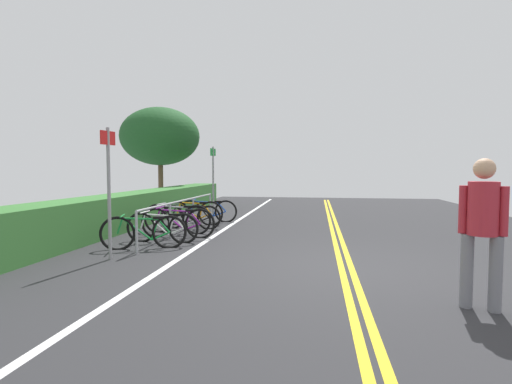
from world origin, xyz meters
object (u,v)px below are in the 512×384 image
Objects in this scene: tree_mid at (160,137)px; bike_rack at (183,208)px; sign_post_far at (213,175)px; bicycle_4 at (191,217)px; bicycle_2 at (178,223)px; bicycle_1 at (162,227)px; sign_post_near at (109,181)px; bicycle_6 at (208,211)px; bicycle_3 at (177,219)px; pedestrian at (483,223)px; bicycle_5 at (194,213)px; bicycle_0 at (144,232)px.

bike_rack is at bearing -153.01° from tree_mid.
bicycle_4 is at bearing -178.54° from sign_post_far.
bicycle_1 is at bearing 169.60° from bicycle_2.
bicycle_4 is at bearing -4.17° from sign_post_near.
bicycle_2 is at bearing -177.09° from sign_post_far.
bicycle_6 is 1.57m from sign_post_far.
tree_mid reaches higher than bicycle_3.
bicycle_4 is 7.39m from pedestrian.
sign_post_near reaches higher than bicycle_4.
bicycle_4 is (0.65, 0.02, -0.31)m from bike_rack.
sign_post_near is at bearing 73.53° from pedestrian.
bicycle_3 is 0.78× the size of sign_post_near.
sign_post_near is 0.99× the size of sign_post_far.
sign_post_near is (-2.30, 0.39, 1.05)m from bicycle_2.
pedestrian is 0.41× the size of tree_mid.
sign_post_near is at bearing 178.15° from sign_post_far.
sign_post_near reaches higher than bicycle_3.
sign_post_near reaches higher than bicycle_5.
bicycle_2 is (0.64, -0.12, 0.02)m from bicycle_1.
sign_post_near is at bearing 176.05° from bicycle_6.
pedestrian is (-5.91, -5.31, 0.65)m from bicycle_5.
bicycle_6 is 0.77× the size of sign_post_near.
pedestrian is at bearing -130.36° from bicycle_3.
tree_mid is at bearing 31.53° from bicycle_5.
bicycle_3 reaches higher than bicycle_1.
bicycle_5 is (1.33, 0.14, -0.28)m from bike_rack.
bicycle_4 is at bearing 5.69° from bicycle_2.
bicycle_6 reaches higher than bicycle_4.
bicycle_0 is at bearing 178.31° from bicycle_4.
tree_mid is at bearing 25.85° from bicycle_3.
bicycle_3 is at bearing 120.14° from bike_rack.
bicycle_0 is 0.97× the size of bicycle_5.
bicycle_2 is 0.78× the size of sign_post_near.
bicycle_0 is at bearing 64.01° from pedestrian.
tree_mid reaches higher than sign_post_near.
bicycle_3 is (1.93, 0.03, 0.03)m from bicycle_0.
bicycle_2 is at bearing 52.26° from pedestrian.
sign_post_near is 0.55× the size of tree_mid.
sign_post_near is at bearing 174.57° from bike_rack.
bicycle_1 is 0.71× the size of sign_post_far.
bicycle_2 is 4.00m from sign_post_far.
bike_rack is 2.19× the size of sign_post_near.
bicycle_3 reaches higher than bicycle_4.
bicycle_5 reaches higher than bicycle_6.
bicycle_4 is at bearing 1.55° from bike_rack.
bicycle_4 is (1.95, 0.01, -0.01)m from bicycle_1.
tree_mid is at bearing 25.55° from bicycle_2.
sign_post_far is at bearing -135.62° from tree_mid.
bicycle_5 is (0.68, 0.12, 0.03)m from bicycle_4.
pedestrian is (-6.63, -5.10, 0.66)m from bicycle_6.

